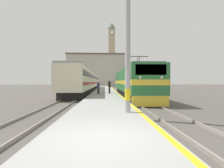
{
  "coord_description": "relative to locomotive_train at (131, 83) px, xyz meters",
  "views": [
    {
      "loc": [
        0.01,
        -4.85,
        1.93
      ],
      "look_at": [
        1.03,
        20.27,
        1.64
      ],
      "focal_mm": 28.0,
      "sensor_mm": 36.0,
      "label": 1
    }
  ],
  "objects": [
    {
      "name": "rail_track_far",
      "position": [
        -7.0,
        7.45,
        -1.8
      ],
      "size": [
        2.84,
        140.0,
        0.16
      ],
      "color": "#514C47",
      "rests_on": "ground"
    },
    {
      "name": "passenger_train",
      "position": [
        -7.0,
        14.12,
        0.29
      ],
      "size": [
        2.92,
        39.76,
        3.94
      ],
      "color": "black",
      "rests_on": "ground"
    },
    {
      "name": "ground_plane",
      "position": [
        -3.41,
        12.45,
        -1.83
      ],
      "size": [
        200.0,
        200.0,
        0.0
      ],
      "primitive_type": "plane",
      "color": "#514C47"
    },
    {
      "name": "clock_tower",
      "position": [
        -0.14,
        61.23,
        13.97
      ],
      "size": [
        3.82,
        3.82,
        30.21
      ],
      "color": "tan",
      "rests_on": "ground"
    },
    {
      "name": "person_on_platform",
      "position": [
        -2.78,
        1.02,
        -0.46
      ],
      "size": [
        0.34,
        0.34,
        1.85
      ],
      "color": "#23232D",
      "rests_on": "platform"
    },
    {
      "name": "catenary_mast",
      "position": [
        -2.16,
        -13.52,
        2.54
      ],
      "size": [
        2.54,
        0.29,
        8.06
      ],
      "color": "#9E9EA3",
      "rests_on": "platform"
    },
    {
      "name": "station_building",
      "position": [
        -6.35,
        53.77,
        5.17
      ],
      "size": [
        26.7,
        8.32,
        13.95
      ],
      "color": "#B7B2A3",
      "rests_on": "ground"
    },
    {
      "name": "rail_track_near",
      "position": [
        0.0,
        7.45,
        -1.8
      ],
      "size": [
        2.83,
        140.0,
        0.16
      ],
      "color": "#514C47",
      "rests_on": "ground"
    },
    {
      "name": "platform",
      "position": [
        -3.41,
        7.45,
        -1.64
      ],
      "size": [
        3.84,
        140.0,
        0.39
      ],
      "color": "#999999",
      "rests_on": "ground"
    },
    {
      "name": "second_waiting_passenger",
      "position": [
        -4.24,
        0.35,
        -0.58
      ],
      "size": [
        0.34,
        0.34,
        1.65
      ],
      "color": "#23232D",
      "rests_on": "platform"
    },
    {
      "name": "locomotive_train",
      "position": [
        0.0,
        0.0,
        0.0
      ],
      "size": [
        2.92,
        19.47,
        4.55
      ],
      "color": "black",
      "rests_on": "ground"
    }
  ]
}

